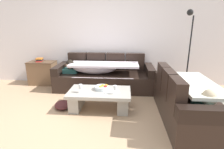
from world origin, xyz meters
name	(u,v)px	position (x,y,z in m)	size (l,w,h in m)	color
ground_plane	(80,120)	(0.00, 0.00, 0.00)	(14.00, 14.00, 0.00)	tan
back_wall	(97,35)	(0.00, 2.15, 1.35)	(9.00, 0.10, 2.70)	silver
couch_along_wall	(103,76)	(0.20, 1.63, 0.33)	(2.46, 0.92, 0.88)	black
couch_near_window	(188,102)	(1.88, 0.18, 0.33)	(0.92, 1.81, 0.88)	black
coffee_table	(100,98)	(0.29, 0.45, 0.24)	(1.20, 0.68, 0.38)	#A5A097
fruit_bowl	(102,87)	(0.33, 0.53, 0.42)	(0.28, 0.28, 0.10)	silver
wine_glass_near_left	(81,87)	(-0.05, 0.33, 0.50)	(0.07, 0.07, 0.17)	silver
wine_glass_near_right	(115,88)	(0.60, 0.31, 0.50)	(0.07, 0.07, 0.17)	silver
open_magazine	(112,92)	(0.53, 0.41, 0.39)	(0.28, 0.21, 0.01)	white
side_cabinet	(43,73)	(-1.52, 1.85, 0.32)	(0.72, 0.44, 0.64)	brown
book_stack_on_cabinet	(40,60)	(-1.57, 1.85, 0.69)	(0.18, 0.24, 0.10)	red
floor_lamp	(188,46)	(2.26, 1.61, 1.12)	(0.33, 0.31, 1.95)	black
crumpled_garment	(63,105)	(-0.46, 0.44, 0.06)	(0.40, 0.32, 0.12)	#4C2323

